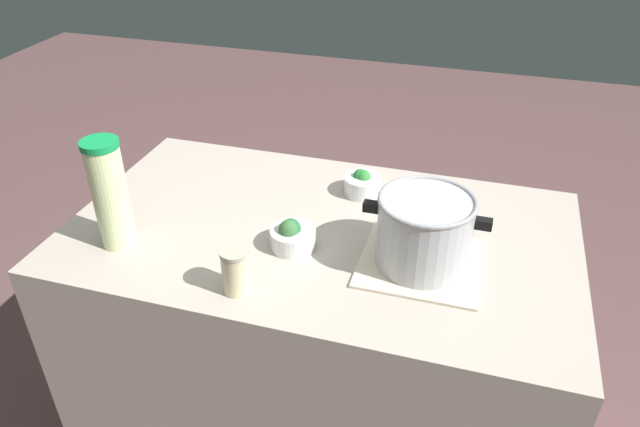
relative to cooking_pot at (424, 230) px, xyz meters
name	(u,v)px	position (x,y,z in m)	size (l,w,h in m)	color
counter_slab	(320,346)	(0.28, -0.08, -0.54)	(1.35, 0.79, 0.87)	#B3A497
dish_cloth	(421,263)	(0.00, 0.00, -0.10)	(0.29, 0.28, 0.01)	beige
cooking_pot	(424,230)	(0.00, 0.00, 0.00)	(0.30, 0.23, 0.18)	#B7B7BC
lemonade_pitcher	(110,194)	(0.76, 0.13, 0.05)	(0.09, 0.09, 0.29)	beige
mason_jar	(236,271)	(0.39, 0.22, -0.04)	(0.07, 0.07, 0.11)	beige
broccoli_bowl_front	(363,184)	(0.22, -0.29, -0.07)	(0.11, 0.11, 0.08)	silver
broccoli_bowl_center	(292,236)	(0.33, 0.02, -0.07)	(0.12, 0.12, 0.08)	silver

